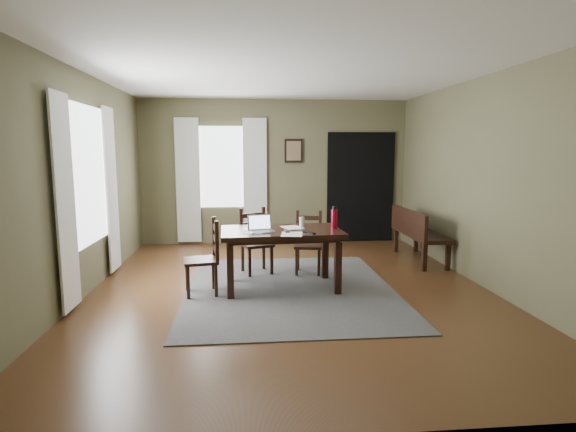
{
  "coord_description": "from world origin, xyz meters",
  "views": [
    {
      "loc": [
        -0.53,
        -5.5,
        1.74
      ],
      "look_at": [
        0.0,
        0.3,
        0.9
      ],
      "focal_mm": 28.0,
      "sensor_mm": 36.0,
      "label": 1
    }
  ],
  "objects": [
    {
      "name": "ground",
      "position": [
        0.0,
        0.0,
        -0.01
      ],
      "size": [
        5.0,
        6.0,
        0.01
      ],
      "color": "#492C16"
    },
    {
      "name": "room_shell",
      "position": [
        0.0,
        0.0,
        1.8
      ],
      "size": [
        5.02,
        6.02,
        2.71
      ],
      "color": "brown",
      "rests_on": "ground"
    },
    {
      "name": "rug",
      "position": [
        0.0,
        0.0,
        0.01
      ],
      "size": [
        2.6,
        3.2,
        0.01
      ],
      "color": "#414141",
      "rests_on": "ground"
    },
    {
      "name": "dining_table",
      "position": [
        -0.11,
        0.06,
        0.67
      ],
      "size": [
        1.54,
        0.97,
        0.75
      ],
      "rotation": [
        0.0,
        0.0,
        0.05
      ],
      "color": "black",
      "rests_on": "rug"
    },
    {
      "name": "chair_end",
      "position": [
        -1.05,
        -0.1,
        0.45
      ],
      "size": [
        0.47,
        0.47,
        0.92
      ],
      "rotation": [
        0.0,
        0.0,
        -1.4
      ],
      "color": "black",
      "rests_on": "rug"
    },
    {
      "name": "chair_back_left",
      "position": [
        -0.42,
        0.84,
        0.46
      ],
      "size": [
        0.51,
        0.51,
        0.92
      ],
      "rotation": [
        0.0,
        0.0,
        0.31
      ],
      "color": "black",
      "rests_on": "rug"
    },
    {
      "name": "chair_back_right",
      "position": [
        0.34,
        0.77,
        0.43
      ],
      "size": [
        0.45,
        0.45,
        0.88
      ],
      "rotation": [
        0.0,
        0.0,
        -0.18
      ],
      "color": "black",
      "rests_on": "rug"
    },
    {
      "name": "bench",
      "position": [
        2.15,
        1.32,
        0.49
      ],
      "size": [
        0.47,
        1.47,
        0.83
      ],
      "rotation": [
        0.0,
        0.0,
        1.57
      ],
      "color": "black",
      "rests_on": "ground"
    },
    {
      "name": "laptop",
      "position": [
        -0.37,
        -0.05,
        0.82
      ],
      "size": [
        0.35,
        0.3,
        0.21
      ],
      "rotation": [
        0.0,
        0.0,
        0.23
      ],
      "color": "#B7B7BC",
      "rests_on": "dining_table"
    },
    {
      "name": "computer_mouse",
      "position": [
        -0.06,
        -0.15,
        0.78
      ],
      "size": [
        0.06,
        0.09,
        0.03
      ],
      "primitive_type": "cube",
      "rotation": [
        0.0,
        0.0,
        0.12
      ],
      "color": "#3F3F42",
      "rests_on": "dining_table"
    },
    {
      "name": "tv_remote",
      "position": [
        0.21,
        -0.23,
        0.77
      ],
      "size": [
        0.14,
        0.18,
        0.02
      ],
      "primitive_type": "cube",
      "rotation": [
        0.0,
        0.0,
        0.59
      ],
      "color": "black",
      "rests_on": "dining_table"
    },
    {
      "name": "drinking_glass",
      "position": [
        0.16,
        0.15,
        0.83
      ],
      "size": [
        0.08,
        0.08,
        0.14
      ],
      "primitive_type": "cylinder",
      "rotation": [
        0.0,
        0.0,
        0.24
      ],
      "color": "silver",
      "rests_on": "dining_table"
    },
    {
      "name": "water_bottle",
      "position": [
        0.58,
        0.1,
        0.89
      ],
      "size": [
        0.1,
        0.1,
        0.28
      ],
      "rotation": [
        0.0,
        0.0,
        -0.2
      ],
      "color": "#A30C25",
      "rests_on": "dining_table"
    },
    {
      "name": "paper_a",
      "position": [
        -0.48,
        -0.09,
        0.76
      ],
      "size": [
        0.24,
        0.31,
        0.0
      ],
      "primitive_type": "cube",
      "rotation": [
        0.0,
        0.0,
        0.04
      ],
      "color": "white",
      "rests_on": "dining_table"
    },
    {
      "name": "paper_c",
      "position": [
        0.05,
        0.2,
        0.76
      ],
      "size": [
        0.3,
        0.35,
        0.0
      ],
      "primitive_type": "cube",
      "rotation": [
        0.0,
        0.0,
        0.28
      ],
      "color": "white",
      "rests_on": "dining_table"
    },
    {
      "name": "paper_e",
      "position": [
        -0.01,
        -0.28,
        0.76
      ],
      "size": [
        0.29,
        0.35,
        0.0
      ],
      "primitive_type": "cube",
      "rotation": [
        0.0,
        0.0,
        -0.14
      ],
      "color": "white",
      "rests_on": "dining_table"
    },
    {
      "name": "window_left",
      "position": [
        -2.47,
        0.2,
        1.45
      ],
      "size": [
        0.01,
        1.3,
        1.7
      ],
      "color": "white",
      "rests_on": "ground"
    },
    {
      "name": "window_back",
      "position": [
        -1.0,
        2.97,
        1.45
      ],
      "size": [
        1.0,
        0.01,
        1.5
      ],
      "color": "white",
      "rests_on": "ground"
    },
    {
      "name": "curtain_left_near",
      "position": [
        -2.44,
        -0.62,
        1.2
      ],
      "size": [
        0.03,
        0.48,
        2.3
      ],
      "color": "silver",
      "rests_on": "ground"
    },
    {
      "name": "curtain_left_far",
      "position": [
        -2.44,
        1.02,
        1.2
      ],
      "size": [
        0.03,
        0.48,
        2.3
      ],
      "color": "silver",
      "rests_on": "ground"
    },
    {
      "name": "curtain_back_left",
      "position": [
        -1.62,
        2.94,
        1.2
      ],
      "size": [
        0.44,
        0.03,
        2.3
      ],
      "color": "silver",
      "rests_on": "ground"
    },
    {
      "name": "curtain_back_right",
      "position": [
        -0.38,
        2.94,
        1.2
      ],
      "size": [
        0.44,
        0.03,
        2.3
      ],
      "color": "silver",
      "rests_on": "ground"
    },
    {
      "name": "framed_picture",
      "position": [
        0.35,
        2.97,
        1.75
      ],
      "size": [
        0.34,
        0.03,
        0.44
      ],
      "color": "black",
      "rests_on": "ground"
    },
    {
      "name": "doorway_back",
      "position": [
        1.65,
        2.97,
        1.05
      ],
      "size": [
        1.3,
        0.03,
        2.1
      ],
      "color": "black",
      "rests_on": "ground"
    }
  ]
}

